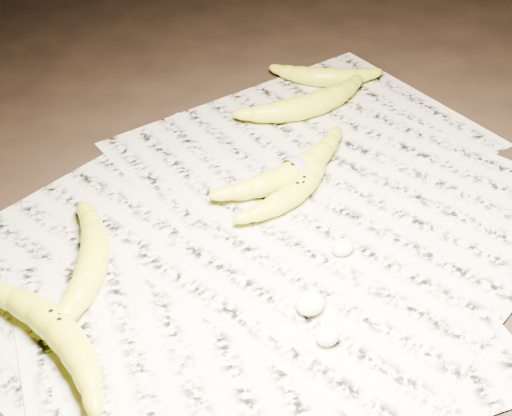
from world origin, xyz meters
TOP-DOWN VIEW (x-y plane):
  - ground at (0.00, 0.00)m, footprint 3.00×3.00m
  - newspaper_patch at (0.00, 0.03)m, footprint 0.90×0.70m
  - banana_left_a at (-0.32, 0.02)m, footprint 0.09×0.23m
  - banana_left_b at (-0.24, 0.09)m, footprint 0.18×0.20m
  - banana_center at (0.07, 0.05)m, footprint 0.20×0.11m
  - banana_taped at (0.09, 0.08)m, footprint 0.23×0.08m
  - banana_upper_a at (0.24, 0.21)m, footprint 0.22×0.10m
  - banana_upper_b at (0.32, 0.27)m, footprint 0.16×0.16m
  - measuring_tape at (0.09, 0.08)m, footprint 0.01×0.05m
  - flesh_chunk_a at (-0.06, -0.13)m, footprint 0.04×0.03m
  - flesh_chunk_b at (-0.08, -0.17)m, footprint 0.03×0.03m
  - flesh_chunk_c at (0.04, -0.07)m, footprint 0.03×0.03m

SIDE VIEW (x-z plane):
  - ground at x=0.00m, z-range 0.00..0.00m
  - newspaper_patch at x=0.00m, z-range 0.00..0.01m
  - flesh_chunk_b at x=-0.08m, z-range 0.01..0.03m
  - flesh_chunk_c at x=0.04m, z-range 0.01..0.03m
  - flesh_chunk_a at x=-0.06m, z-range 0.01..0.03m
  - banana_upper_b at x=0.32m, z-range 0.01..0.04m
  - banana_center at x=0.07m, z-range 0.01..0.04m
  - measuring_tape at x=0.09m, z-range 0.00..0.05m
  - banana_taped at x=0.09m, z-range 0.01..0.05m
  - banana_left_b at x=-0.24m, z-range 0.01..0.05m
  - banana_left_a at x=-0.32m, z-range 0.01..0.05m
  - banana_upper_a at x=0.24m, z-range 0.01..0.05m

